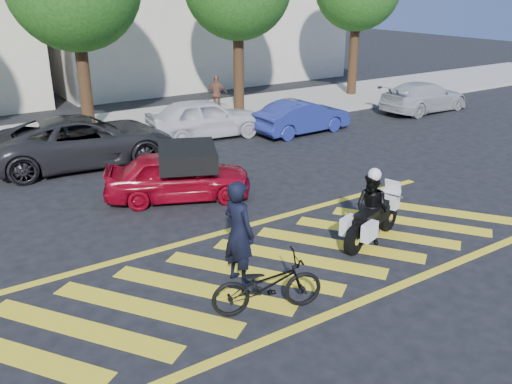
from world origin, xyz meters
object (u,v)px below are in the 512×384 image
officer_bike (239,233)px  bicycle (267,284)px  officer_moto (372,209)px  parked_right (302,117)px  parked_far_right (424,97)px  red_convertible (178,176)px  police_motorcycle (372,220)px  parked_mid_left (84,141)px  parked_mid_right (205,118)px

officer_bike → bicycle: officer_bike is taller
officer_moto → parked_right: bearing=134.1°
officer_moto → parked_far_right: officer_moto is taller
red_convertible → bicycle: bearing=-166.7°
officer_moto → parked_far_right: bearing=108.8°
police_motorcycle → parked_mid_left: bearing=94.4°
officer_moto → parked_mid_left: (-3.45, 8.75, -0.02)m
officer_bike → officer_moto: officer_bike is taller
parked_mid_right → parked_far_right: size_ratio=0.96×
red_convertible → police_motorcycle: bearing=-129.2°
police_motorcycle → officer_moto: (-0.02, 0.01, 0.27)m
officer_moto → officer_bike: bearing=-110.0°
parked_mid_right → officer_moto: bearing=-179.3°
police_motorcycle → parked_far_right: parked_far_right is taller
red_convertible → parked_mid_left: bearing=38.8°
bicycle → parked_mid_right: (4.43, 10.40, 0.22)m
officer_moto → parked_mid_left: bearing=-175.6°
officer_bike → bicycle: size_ratio=1.04×
red_convertible → parked_mid_right: size_ratio=0.87×
officer_bike → red_convertible: (0.88, 4.40, -0.36)m
bicycle → parked_mid_left: 9.70m
police_motorcycle → parked_right: (4.41, 8.07, 0.11)m
bicycle → parked_mid_right: size_ratio=0.45×
police_motorcycle → parked_far_right: bearing=18.9°
police_motorcycle → parked_right: bearing=44.2°
officer_bike → parked_far_right: size_ratio=0.45×
red_convertible → parked_mid_left: 4.34m
officer_bike → parked_mid_right: officer_bike is taller
parked_right → parked_far_right: (6.67, 0.00, 0.02)m
officer_moto → red_convertible: (-2.32, 4.56, -0.15)m
parked_right → bicycle: bearing=137.5°
officer_moto → parked_far_right: size_ratio=0.35×
bicycle → police_motorcycle: bearing=-56.1°
officer_bike → parked_far_right: 16.33m
police_motorcycle → red_convertible: size_ratio=0.56×
red_convertible → parked_far_right: bearing=-51.7°
bicycle → parked_mid_right: parked_mid_right is taller
officer_bike → red_convertible: size_ratio=0.54×
officer_bike → parked_mid_left: bearing=-7.8°
parked_mid_left → parked_right: (7.87, -0.69, -0.14)m
police_motorcycle → officer_bike: bearing=159.8°
red_convertible → parked_right: size_ratio=0.99×
officer_moto → red_convertible: officer_moto is taller
bicycle → red_convertible: red_convertible is taller
officer_moto → parked_mid_right: 9.52m
parked_far_right → red_convertible: bearing=102.7°
parked_mid_left → parked_mid_right: 4.60m
bicycle → parked_mid_left: size_ratio=0.35×
officer_bike → police_motorcycle: size_ratio=0.96×
officer_bike → officer_moto: 3.21m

